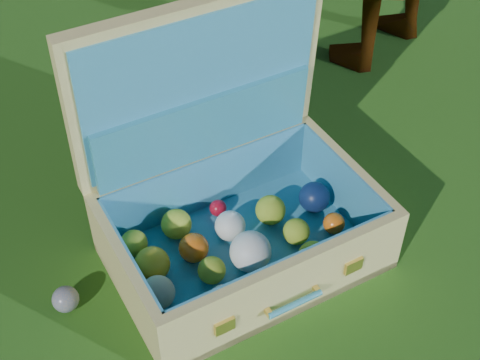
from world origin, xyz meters
name	(u,v)px	position (x,y,z in m)	size (l,w,h in m)	color
ground	(319,275)	(0.00, 0.00, 0.00)	(60.00, 60.00, 0.00)	#215114
stray_ball	(66,299)	(-0.62, -0.03, 0.03)	(0.06, 0.06, 0.06)	#3A5C99
suitcase	(228,193)	(-0.21, 0.14, 0.18)	(0.78, 0.68, 0.63)	#D4C372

